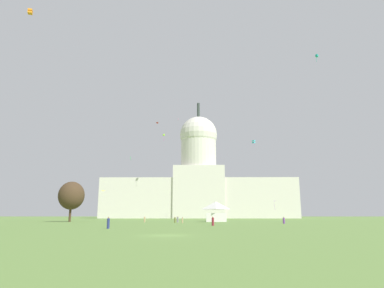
% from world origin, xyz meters
% --- Properties ---
extents(ground_plane, '(800.00, 800.00, 0.00)m').
position_xyz_m(ground_plane, '(0.00, 0.00, 0.00)').
color(ground_plane, olive).
extents(capitol_building, '(117.72, 23.78, 73.27)m').
position_xyz_m(capitol_building, '(4.60, 172.50, 20.45)').
color(capitol_building, beige).
rests_on(capitol_building, ground_plane).
extents(event_tent, '(6.44, 6.88, 6.01)m').
position_xyz_m(event_tent, '(8.97, 68.67, 3.06)').
color(event_tent, white).
rests_on(event_tent, ground_plane).
extents(tree_west_near, '(10.95, 10.95, 11.95)m').
position_xyz_m(tree_west_near, '(-34.78, 66.47, 7.73)').
color(tree_west_near, '#42301E').
rests_on(tree_west_near, ground_plane).
extents(person_tan_front_left, '(0.63, 0.63, 1.64)m').
position_xyz_m(person_tan_front_left, '(-11.39, 59.92, 0.74)').
color(person_tan_front_left, tan).
rests_on(person_tan_front_left, ground_plane).
extents(person_purple_mid_center, '(0.62, 0.62, 1.55)m').
position_xyz_m(person_purple_mid_center, '(23.75, 46.38, 0.69)').
color(person_purple_mid_center, '#703D93').
rests_on(person_purple_mid_center, ground_plane).
extents(person_grey_mid_left, '(0.51, 0.51, 1.67)m').
position_xyz_m(person_grey_mid_left, '(-2.15, 58.98, 0.75)').
color(person_grey_mid_left, gray).
rests_on(person_grey_mid_left, ground_plane).
extents(person_tan_mid_right, '(0.48, 0.48, 1.46)m').
position_xyz_m(person_tan_mid_right, '(-0.47, 49.88, 0.67)').
color(person_tan_mid_right, tan).
rests_on(person_tan_mid_right, ground_plane).
extents(person_olive_near_tree_east, '(0.56, 0.56, 1.60)m').
position_xyz_m(person_olive_near_tree_east, '(-2.66, 55.29, 0.72)').
color(person_olive_near_tree_east, olive).
rests_on(person_olive_near_tree_east, ground_plane).
extents(person_maroon_back_center, '(0.66, 0.66, 1.76)m').
position_xyz_m(person_maroon_back_center, '(6.16, 30.81, 0.80)').
color(person_maroon_back_center, maroon).
rests_on(person_maroon_back_center, ground_plane).
extents(person_navy_front_center, '(0.48, 0.48, 1.76)m').
position_xyz_m(person_navy_front_center, '(-10.35, 16.58, 0.80)').
color(person_navy_front_center, navy).
rests_on(person_navy_front_center, ground_plane).
extents(kite_red_mid, '(1.02, 1.88, 0.37)m').
position_xyz_m(kite_red_mid, '(-9.78, 74.78, 32.64)').
color(kite_red_mid, red).
extents(kite_yellow_low, '(1.83, 0.81, 0.29)m').
position_xyz_m(kite_yellow_low, '(-37.84, 111.78, 11.95)').
color(kite_yellow_low, yellow).
extents(kite_orange_high, '(1.21, 1.24, 1.17)m').
position_xyz_m(kite_orange_high, '(-37.04, 36.64, 50.06)').
color(kite_orange_high, orange).
extents(kite_cyan_mid, '(1.52, 1.53, 2.65)m').
position_xyz_m(kite_cyan_mid, '(27.39, 103.27, 32.35)').
color(kite_cyan_mid, '#33BCDB').
extents(kite_pink_high, '(0.36, 1.20, 1.46)m').
position_xyz_m(kite_pink_high, '(-6.70, 140.09, 53.09)').
color(kite_pink_high, pink).
extents(kite_turquoise_high, '(0.90, 0.90, 2.11)m').
position_xyz_m(kite_turquoise_high, '(37.00, 52.00, 45.81)').
color(kite_turquoise_high, teal).
extents(kite_green_low, '(0.34, 0.81, 1.12)m').
position_xyz_m(kite_green_low, '(-15.89, 59.56, 17.95)').
color(kite_green_low, green).
extents(kite_lime_high, '(1.21, 1.19, 4.33)m').
position_xyz_m(kite_lime_high, '(-14.77, 144.00, 45.20)').
color(kite_lime_high, '#8CD133').
extents(kite_violet_low, '(1.38, 1.38, 4.11)m').
position_xyz_m(kite_violet_low, '(38.95, 121.46, 7.62)').
color(kite_violet_low, purple).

